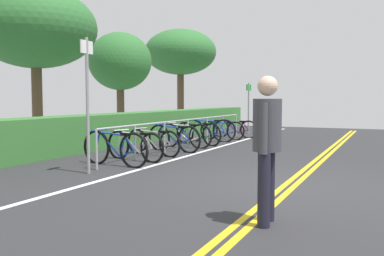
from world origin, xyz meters
TOP-DOWN VIEW (x-y plane):
  - ground_plane at (0.00, 0.00)m, footprint 28.58×12.34m
  - centre_line_yellow_inner at (0.00, -0.08)m, footprint 25.72×0.10m
  - centre_line_yellow_outer at (0.00, 0.08)m, footprint 25.72×0.10m
  - bike_lane_stripe_white at (0.00, 3.05)m, footprint 25.72×0.12m
  - bike_rack at (4.07, 3.82)m, footprint 8.44×0.05m
  - bicycle_0 at (0.45, 3.79)m, footprint 0.46×1.82m
  - bicycle_1 at (1.26, 3.81)m, footprint 0.52×1.74m
  - bicycle_2 at (2.22, 3.89)m, footprint 0.54×1.74m
  - bicycle_3 at (3.11, 3.78)m, footprint 0.48×1.73m
  - bicycle_4 at (4.04, 3.92)m, footprint 0.46×1.76m
  - bicycle_5 at (4.93, 3.88)m, footprint 0.64×1.75m
  - bicycle_6 at (5.86, 3.93)m, footprint 0.57×1.78m
  - bicycle_7 at (6.84, 3.83)m, footprint 0.46×1.63m
  - bicycle_8 at (7.69, 3.67)m, footprint 0.46×1.75m
  - pedestrian at (-2.28, -0.21)m, footprint 0.49×0.32m
  - sign_post_near at (-0.54, 3.68)m, footprint 0.36×0.06m
  - sign_post_far at (9.33, 3.67)m, footprint 0.36×0.10m
  - hedge_backdrop at (5.57, 6.15)m, footprint 17.39×0.99m
  - tree_mid at (2.51, 7.99)m, footprint 3.55×3.55m
  - tree_far_right at (6.79, 8.01)m, footprint 2.41×2.41m
  - tree_extra at (11.70, 7.88)m, footprint 3.47×3.47m

SIDE VIEW (x-z plane):
  - ground_plane at x=0.00m, z-range -0.05..0.00m
  - centre_line_yellow_inner at x=0.00m, z-range 0.00..0.00m
  - centre_line_yellow_outer at x=0.00m, z-range 0.00..0.00m
  - bike_lane_stripe_white at x=0.00m, z-range 0.00..0.00m
  - bicycle_7 at x=6.84m, z-range -0.02..0.65m
  - bicycle_8 at x=7.69m, z-range -0.02..0.66m
  - bicycle_2 at x=2.22m, z-range -0.02..0.67m
  - bicycle_1 at x=1.26m, z-range -0.02..0.70m
  - bicycle_5 at x=4.93m, z-range -0.02..0.71m
  - bicycle_4 at x=4.04m, z-range -0.02..0.73m
  - bicycle_3 at x=3.11m, z-range -0.02..0.74m
  - bicycle_0 at x=0.45m, z-range -0.02..0.76m
  - bicycle_6 at x=5.86m, z-range -0.02..0.77m
  - hedge_backdrop at x=5.57m, z-range 0.00..0.96m
  - bike_rack at x=4.07m, z-range 0.20..1.03m
  - pedestrian at x=-2.28m, z-range 0.12..1.79m
  - sign_post_far at x=9.33m, z-range 0.22..2.24m
  - sign_post_near at x=-0.54m, z-range 0.24..2.79m
  - tree_far_right at x=6.79m, z-range 0.84..4.78m
  - tree_mid at x=2.51m, z-range 1.13..5.76m
  - tree_extra at x=11.70m, z-range 1.26..6.01m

